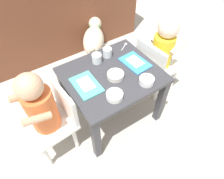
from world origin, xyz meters
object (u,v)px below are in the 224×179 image
object	(u,v)px
dog	(94,39)
food_tray_right	(135,63)
veggie_bowl_near	(147,80)
veggie_bowl_far	(116,75)
dining_table	(112,82)
cereal_bowl_right_side	(115,95)
spoon_by_left_tray	(125,46)
seated_child_left	(44,109)
water_cup_left	(97,59)
food_tray_left	(87,85)
seated_child_right	(162,50)
water_cup_right	(107,53)

from	to	relation	value
dog	food_tray_right	world-z (taller)	food_tray_right
dog	veggie_bowl_near	xyz separation A→B (m)	(-0.10, -0.83, 0.22)
veggie_bowl_far	dog	bearing A→B (deg)	71.81
dining_table	cereal_bowl_right_side	size ratio (longest dim) A/B	6.13
veggie_bowl_near	veggie_bowl_far	distance (m)	0.19
dog	spoon_by_left_tray	size ratio (longest dim) A/B	4.98
seated_child_left	water_cup_left	bearing A→B (deg)	19.57
food_tray_left	dog	bearing A→B (deg)	57.98
seated_child_right	spoon_by_left_tray	bearing A→B (deg)	144.27
seated_child_right	seated_child_left	bearing A→B (deg)	-177.80
veggie_bowl_near	water_cup_left	bearing A→B (deg)	114.47
veggie_bowl_far	food_tray_right	bearing A→B (deg)	10.90
food_tray_right	seated_child_left	bearing A→B (deg)	-179.75
seated_child_left	spoon_by_left_tray	distance (m)	0.71
dog	food_tray_left	xyz separation A→B (m)	(-0.41, -0.66, 0.21)
food_tray_right	veggie_bowl_near	distance (m)	0.18
seated_child_left	food_tray_left	world-z (taller)	seated_child_left
seated_child_left	water_cup_left	distance (m)	0.46
seated_child_right	spoon_by_left_tray	world-z (taller)	seated_child_right
water_cup_left	spoon_by_left_tray	distance (m)	0.26
spoon_by_left_tray	veggie_bowl_near	bearing A→B (deg)	-106.12
water_cup_left	spoon_by_left_tray	world-z (taller)	water_cup_left
cereal_bowl_right_side	veggie_bowl_far	bearing A→B (deg)	53.71
seated_child_right	spoon_by_left_tray	distance (m)	0.27
dog	veggie_bowl_near	size ratio (longest dim) A/B	5.08
food_tray_right	food_tray_left	bearing A→B (deg)	-180.00
water_cup_right	veggie_bowl_near	distance (m)	0.35
water_cup_right	seated_child_left	bearing A→B (deg)	-162.21
seated_child_right	water_cup_left	bearing A→B (deg)	166.00
seated_child_right	cereal_bowl_right_side	xyz separation A→B (m)	(-0.55, -0.20, 0.04)
seated_child_right	dog	size ratio (longest dim) A/B	1.46
dining_table	veggie_bowl_near	bearing A→B (deg)	-54.85
dog	water_cup_left	world-z (taller)	water_cup_left
food_tray_left	water_cup_left	size ratio (longest dim) A/B	3.13
seated_child_left	spoon_by_left_tray	size ratio (longest dim) A/B	7.48
seated_child_left	food_tray_right	distance (m)	0.63
veggie_bowl_near	seated_child_right	bearing A→B (deg)	32.55
dog	seated_child_right	bearing A→B (deg)	-70.24
dining_table	spoon_by_left_tray	size ratio (longest dim) A/B	6.46
dog	water_cup_right	world-z (taller)	water_cup_right
veggie_bowl_near	dining_table	bearing A→B (deg)	125.15
food_tray_left	water_cup_right	size ratio (longest dim) A/B	3.27
seated_child_left	dog	xyz separation A→B (m)	(0.68, 0.66, -0.18)
veggie_bowl_near	seated_child_left	bearing A→B (deg)	163.35
water_cup_left	veggie_bowl_far	world-z (taller)	water_cup_left
seated_child_right	dog	world-z (taller)	seated_child_right
dining_table	dog	xyz separation A→B (m)	(0.23, 0.65, -0.13)
dining_table	seated_child_right	distance (m)	0.46
seated_child_left	food_tray_left	bearing A→B (deg)	0.59
dining_table	dog	world-z (taller)	dining_table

